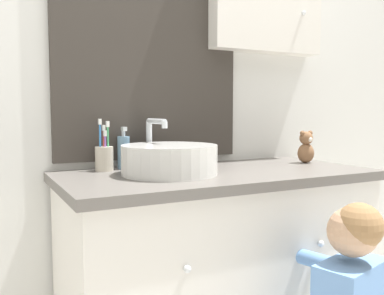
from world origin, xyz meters
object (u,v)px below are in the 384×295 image
sink_basin (169,159)px  toothbrush_holder (104,157)px  teddy_bear (306,148)px  soap_dispenser (124,152)px

sink_basin → toothbrush_holder: size_ratio=1.98×
sink_basin → toothbrush_holder: 0.27m
teddy_bear → toothbrush_holder: bearing=169.6°
toothbrush_holder → soap_dispenser: bearing=12.8°
toothbrush_holder → soap_dispenser: (0.08, 0.02, 0.01)m
toothbrush_holder → teddy_bear: 0.88m
sink_basin → toothbrush_holder: bearing=134.4°
sink_basin → soap_dispenser: 0.23m
toothbrush_holder → teddy_bear: toothbrush_holder is taller
teddy_bear → sink_basin: bearing=-177.2°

